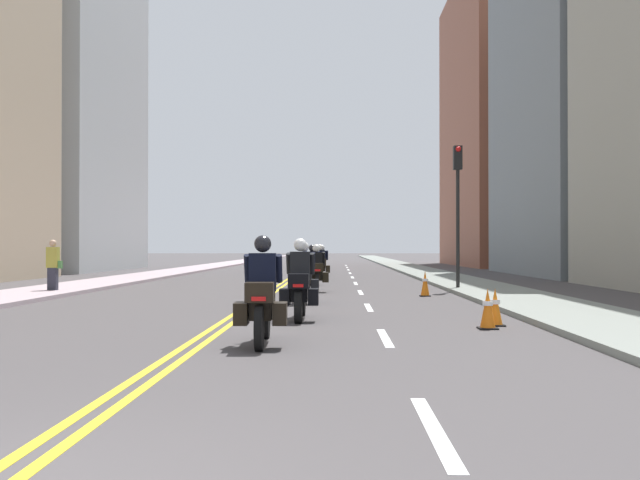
# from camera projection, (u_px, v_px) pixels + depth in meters

# --- Properties ---
(ground_plane) EXTENTS (264.00, 264.00, 0.00)m
(ground_plane) POSITION_uv_depth(u_px,v_px,m) (306.00, 268.00, 51.97)
(ground_plane) COLOR #444042
(sidewalk_left) EXTENTS (2.69, 144.00, 0.12)m
(sidewalk_left) POSITION_uv_depth(u_px,v_px,m) (205.00, 267.00, 52.13)
(sidewalk_left) COLOR #A7959C
(sidewalk_left) RESTS_ON ground
(sidewalk_right) EXTENTS (2.69, 144.00, 0.12)m
(sidewalk_right) POSITION_uv_depth(u_px,v_px,m) (408.00, 267.00, 51.81)
(sidewalk_right) COLOR gray
(sidewalk_right) RESTS_ON ground
(centreline_yellow_inner) EXTENTS (0.12, 132.00, 0.01)m
(centreline_yellow_inner) POSITION_uv_depth(u_px,v_px,m) (304.00, 268.00, 51.97)
(centreline_yellow_inner) COLOR yellow
(centreline_yellow_inner) RESTS_ON ground
(centreline_yellow_outer) EXTENTS (0.12, 132.00, 0.01)m
(centreline_yellow_outer) POSITION_uv_depth(u_px,v_px,m) (308.00, 268.00, 51.97)
(centreline_yellow_outer) COLOR yellow
(centreline_yellow_outer) RESTS_ON ground
(lane_dashes_white) EXTENTS (0.14, 56.40, 0.01)m
(lane_dashes_white) POSITION_uv_depth(u_px,v_px,m) (354.00, 280.00, 32.91)
(lane_dashes_white) COLOR silver
(lane_dashes_white) RESTS_ON ground
(building_right_1) EXTENTS (7.12, 14.96, 24.36)m
(building_right_1) POSITION_uv_depth(u_px,v_px,m) (584.00, 46.00, 39.25)
(building_right_1) COLOR gray
(building_right_1) RESTS_ON ground
(building_left_2) EXTENTS (8.13, 14.54, 29.83)m
(building_left_2) POSITION_uv_depth(u_px,v_px,m) (57.00, 38.00, 47.35)
(building_left_2) COLOR #ACB3B6
(building_left_2) RESTS_ON ground
(building_right_2) EXTENTS (8.71, 19.17, 23.00)m
(building_right_2) POSITION_uv_depth(u_px,v_px,m) (510.00, 123.00, 59.24)
(building_right_2) COLOR #92533C
(building_right_2) RESTS_ON ground
(motorcycle_0) EXTENTS (0.77, 2.13, 1.65)m
(motorcycle_0) POSITION_uv_depth(u_px,v_px,m) (262.00, 300.00, 10.99)
(motorcycle_0) COLOR black
(motorcycle_0) RESTS_ON ground
(motorcycle_1) EXTENTS (0.76, 2.20, 1.65)m
(motorcycle_1) POSITION_uv_depth(u_px,v_px,m) (300.00, 288.00, 14.84)
(motorcycle_1) COLOR black
(motorcycle_1) RESTS_ON ground
(motorcycle_2) EXTENTS (0.77, 2.08, 1.61)m
(motorcycle_2) POSITION_uv_depth(u_px,v_px,m) (304.00, 279.00, 19.27)
(motorcycle_2) COLOR black
(motorcycle_2) RESTS_ON ground
(motorcycle_3) EXTENTS (0.78, 2.24, 1.57)m
(motorcycle_3) POSITION_uv_depth(u_px,v_px,m) (317.00, 272.00, 24.33)
(motorcycle_3) COLOR black
(motorcycle_3) RESTS_ON ground
(motorcycle_4) EXTENTS (0.77, 2.21, 1.57)m
(motorcycle_4) POSITION_uv_depth(u_px,v_px,m) (312.00, 269.00, 28.61)
(motorcycle_4) COLOR black
(motorcycle_4) RESTS_ON ground
(motorcycle_5) EXTENTS (0.76, 2.19, 1.59)m
(motorcycle_5) POSITION_uv_depth(u_px,v_px,m) (322.00, 265.00, 33.37)
(motorcycle_5) COLOR black
(motorcycle_5) RESTS_ON ground
(motorcycle_6) EXTENTS (0.76, 2.27, 1.62)m
(motorcycle_6) POSITION_uv_depth(u_px,v_px,m) (315.00, 263.00, 37.89)
(motorcycle_6) COLOR black
(motorcycle_6) RESTS_ON ground
(motorcycle_7) EXTENTS (0.77, 2.12, 1.66)m
(motorcycle_7) POSITION_uv_depth(u_px,v_px,m) (319.00, 261.00, 41.77)
(motorcycle_7) COLOR black
(motorcycle_7) RESTS_ON ground
(traffic_cone_0) EXTENTS (0.34, 0.34, 0.71)m
(traffic_cone_0) POSITION_uv_depth(u_px,v_px,m) (495.00, 307.00, 13.71)
(traffic_cone_0) COLOR black
(traffic_cone_0) RESTS_ON ground
(traffic_cone_1) EXTENTS (0.32, 0.32, 0.77)m
(traffic_cone_1) POSITION_uv_depth(u_px,v_px,m) (425.00, 283.00, 22.04)
(traffic_cone_1) COLOR black
(traffic_cone_1) RESTS_ON ground
(traffic_cone_2) EXTENTS (0.34, 0.34, 0.73)m
(traffic_cone_2) POSITION_uv_depth(u_px,v_px,m) (488.00, 309.00, 13.20)
(traffic_cone_2) COLOR black
(traffic_cone_2) RESTS_ON ground
(traffic_light_near) EXTENTS (0.28, 0.38, 4.89)m
(traffic_light_near) POSITION_uv_depth(u_px,v_px,m) (458.00, 191.00, 24.81)
(traffic_light_near) COLOR black
(traffic_light_near) RESTS_ON ground
(pedestrian_1) EXTENTS (0.49, 0.24, 1.71)m
(pedestrian_1) POSITION_uv_depth(u_px,v_px,m) (53.00, 266.00, 23.17)
(pedestrian_1) COLOR #2B2D3A
(pedestrian_1) RESTS_ON ground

